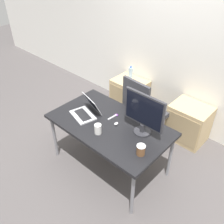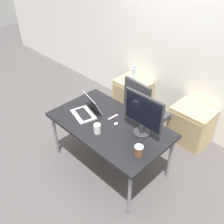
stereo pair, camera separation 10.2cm
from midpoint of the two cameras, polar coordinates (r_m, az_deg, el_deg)
ground_plane at (r=3.52m, az=0.34°, el=-11.77°), size 14.00×14.00×0.00m
wall_back at (r=3.78m, az=16.60°, el=14.35°), size 10.00×0.05×2.60m
desk at (r=3.06m, az=0.38°, el=-3.35°), size 1.48×0.87×0.71m
office_chair at (r=3.63m, az=8.17°, el=-1.65°), size 0.56×0.58×1.09m
cabinet_left at (r=4.35m, az=5.40°, el=3.68°), size 0.55×0.45×0.58m
cabinet_right at (r=3.87m, az=18.30°, el=-2.85°), size 0.55×0.45×0.58m
water_bottle at (r=4.15m, az=5.74°, el=8.52°), size 0.07×0.07×0.26m
laptop_center at (r=3.17m, az=-4.92°, el=0.32°), size 0.38×0.40×0.23m
monitor at (r=2.75m, az=8.19°, el=-0.51°), size 0.51×0.20×0.51m
mouse at (r=3.00m, az=1.91°, el=-2.73°), size 0.04×0.06×0.03m
coffee_cup_white at (r=2.86m, az=-2.37°, el=-3.83°), size 0.08×0.08×0.12m
coffee_cup_brown at (r=2.62m, az=7.25°, el=-8.79°), size 0.09×0.09×0.12m
scissors at (r=3.13m, az=1.41°, el=-1.03°), size 0.05×0.17×0.01m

